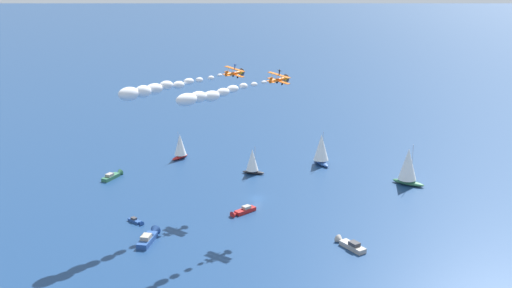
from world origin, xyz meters
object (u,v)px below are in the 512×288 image
at_px(sailboat_mid_cluster, 180,146).
at_px(biplane_lead, 234,73).
at_px(motorboat_near_centre, 349,244).
at_px(motorboat_far_port, 113,176).
at_px(wingwalker_wingman, 279,72).
at_px(wingwalker_lead, 235,66).
at_px(sailboat_far_stbd, 321,149).
at_px(motorboat_trailing, 149,237).
at_px(biplane_wingman, 279,79).
at_px(motorboat_offshore, 242,211).
at_px(sailboat_outer_ring_a, 252,161).
at_px(motorboat_inshore, 136,221).
at_px(sailboat_ahead, 408,166).

bearing_deg(sailboat_mid_cluster, biplane_lead, -23.75).
bearing_deg(motorboat_near_centre, motorboat_far_port, 177.54).
relative_size(motorboat_near_centre, wingwalker_wingman, 6.03).
height_order(motorboat_near_centre, wingwalker_lead, wingwalker_lead).
height_order(sailboat_far_stbd, motorboat_trailing, sailboat_far_stbd).
bearing_deg(biplane_wingman, biplane_lead, 165.38).
height_order(motorboat_offshore, wingwalker_lead, wingwalker_lead).
distance_m(sailboat_far_stbd, sailboat_outer_ring_a, 25.62).
distance_m(wingwalker_lead, wingwalker_wingman, 18.54).
bearing_deg(motorboat_offshore, motorboat_inshore, -133.43).
bearing_deg(wingwalker_wingman, sailboat_far_stbd, 101.57).
relative_size(motorboat_trailing, wingwalker_lead, 6.94).
height_order(sailboat_far_stbd, wingwalker_lead, wingwalker_lead).
relative_size(motorboat_trailing, wingwalker_wingman, 6.94).
distance_m(motorboat_offshore, sailboat_outer_ring_a, 33.65).
bearing_deg(wingwalker_lead, motorboat_far_port, -162.60).
distance_m(motorboat_inshore, biplane_lead, 50.30).
height_order(sailboat_mid_cluster, biplane_wingman, biplane_wingman).
height_order(sailboat_mid_cluster, biplane_lead, biplane_lead).
bearing_deg(motorboat_trailing, biplane_wingman, 66.56).
relative_size(biplane_lead, biplane_wingman, 1.00).
bearing_deg(wingwalker_lead, biplane_wingman, -14.73).
bearing_deg(motorboat_offshore, biplane_lead, 131.52).
height_order(motorboat_inshore, biplane_lead, biplane_lead).
xyz_separation_m(sailboat_mid_cluster, wingwalker_wingman, (53.09, -20.07, 34.51)).
bearing_deg(motorboat_far_port, wingwalker_wingman, 7.70).
bearing_deg(biplane_lead, sailboat_mid_cluster, 156.25).
xyz_separation_m(sailboat_ahead, sailboat_mid_cluster, (-76.45, -18.79, -1.49)).
distance_m(motorboat_far_port, sailboat_ahead, 93.73).
bearing_deg(sailboat_far_stbd, wingwalker_lead, -104.14).
bearing_deg(motorboat_far_port, biplane_wingman, 7.75).
bearing_deg(wingwalker_wingman, motorboat_inshore, -131.26).
distance_m(sailboat_far_stbd, sailboat_ahead, 32.07).
xyz_separation_m(motorboat_trailing, sailboat_mid_cluster, (-37.31, 55.89, 3.73)).
relative_size(motorboat_inshore, biplane_lead, 0.75).
relative_size(sailboat_ahead, biplane_wingman, 1.77).
xyz_separation_m(sailboat_mid_cluster, wingwalker_lead, (35.16, -15.39, 33.79)).
bearing_deg(biplane_lead, motorboat_far_port, -162.47).
bearing_deg(motorboat_trailing, sailboat_mid_cluster, 123.72).
height_order(motorboat_inshore, wingwalker_lead, wingwalker_lead).
relative_size(motorboat_far_port, motorboat_offshore, 1.08).
bearing_deg(sailboat_ahead, wingwalker_wingman, -121.01).
xyz_separation_m(motorboat_trailing, sailboat_ahead, (39.14, 74.69, 5.22)).
bearing_deg(motorboat_inshore, sailboat_outer_ring_a, 85.97).
height_order(motorboat_trailing, biplane_wingman, biplane_wingman).
distance_m(motorboat_far_port, wingwalker_lead, 56.21).
relative_size(sailboat_mid_cluster, sailboat_outer_ring_a, 1.05).
relative_size(motorboat_inshore, wingwalker_wingman, 3.65).
distance_m(motorboat_near_centre, motorboat_offshore, 33.94).
bearing_deg(wingwalker_wingman, sailboat_ahead, 58.99).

